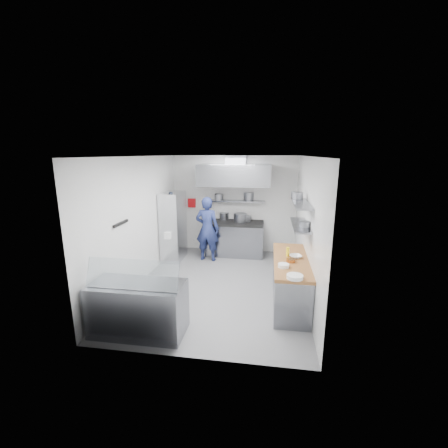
% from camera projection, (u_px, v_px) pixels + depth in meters
% --- Properties ---
extents(floor, '(5.00, 5.00, 0.00)m').
position_uv_depth(floor, '(220.00, 284.00, 6.70)').
color(floor, '#5C5C5F').
rests_on(floor, ground).
extents(ceiling, '(5.00, 5.00, 0.00)m').
position_uv_depth(ceiling, '(220.00, 156.00, 6.05)').
color(ceiling, silver).
rests_on(ceiling, wall_back).
extents(wall_back, '(3.60, 2.80, 0.02)m').
position_uv_depth(wall_back, '(234.00, 204.00, 8.78)').
color(wall_back, white).
rests_on(wall_back, floor).
extents(wall_front, '(3.60, 2.80, 0.02)m').
position_uv_depth(wall_front, '(189.00, 266.00, 3.97)').
color(wall_front, white).
rests_on(wall_front, floor).
extents(wall_left, '(2.80, 5.00, 0.02)m').
position_uv_depth(wall_left, '(140.00, 221.00, 6.64)').
color(wall_left, white).
rests_on(wall_left, floor).
extents(wall_right, '(2.80, 5.00, 0.02)m').
position_uv_depth(wall_right, '(307.00, 227.00, 6.11)').
color(wall_right, white).
rests_on(wall_right, floor).
extents(gas_range, '(1.60, 0.80, 0.90)m').
position_uv_depth(gas_range, '(235.00, 239.00, 8.60)').
color(gas_range, gray).
rests_on(gas_range, floor).
extents(cooktop, '(1.57, 0.78, 0.06)m').
position_uv_depth(cooktop, '(235.00, 223.00, 8.49)').
color(cooktop, black).
rests_on(cooktop, gas_range).
extents(stock_pot_left, '(0.27, 0.27, 0.20)m').
position_uv_depth(stock_pot_left, '(224.00, 216.00, 8.81)').
color(stock_pot_left, slate).
rests_on(stock_pot_left, cooktop).
extents(stock_pot_mid, '(0.37, 0.37, 0.24)m').
position_uv_depth(stock_pot_mid, '(240.00, 218.00, 8.49)').
color(stock_pot_mid, slate).
rests_on(stock_pot_mid, cooktop).
extents(stock_pot_right, '(0.27, 0.27, 0.16)m').
position_uv_depth(stock_pot_right, '(246.00, 219.00, 8.56)').
color(stock_pot_right, slate).
rests_on(stock_pot_right, cooktop).
extents(over_range_shelf, '(1.60, 0.30, 0.04)m').
position_uv_depth(over_range_shelf, '(237.00, 201.00, 8.58)').
color(over_range_shelf, gray).
rests_on(over_range_shelf, wall_back).
extents(shelf_pot_a, '(0.24, 0.24, 0.18)m').
position_uv_depth(shelf_pot_a, '(219.00, 197.00, 8.63)').
color(shelf_pot_a, slate).
rests_on(shelf_pot_a, over_range_shelf).
extents(shelf_pot_b, '(0.30, 0.30, 0.22)m').
position_uv_depth(shelf_pot_b, '(249.00, 196.00, 8.68)').
color(shelf_pot_b, slate).
rests_on(shelf_pot_b, over_range_shelf).
extents(extractor_hood, '(1.90, 1.15, 0.55)m').
position_uv_depth(extractor_hood, '(235.00, 175.00, 8.00)').
color(extractor_hood, gray).
rests_on(extractor_hood, wall_back).
extents(hood_duct, '(0.55, 0.55, 0.24)m').
position_uv_depth(hood_duct, '(236.00, 160.00, 8.13)').
color(hood_duct, slate).
rests_on(hood_duct, extractor_hood).
extents(red_firebox, '(0.22, 0.10, 0.26)m').
position_uv_depth(red_firebox, '(192.00, 203.00, 8.90)').
color(red_firebox, '#B90E14').
rests_on(red_firebox, wall_back).
extents(chef, '(0.67, 0.47, 1.75)m').
position_uv_depth(chef, '(207.00, 229.00, 8.05)').
color(chef, navy).
rests_on(chef, floor).
extents(wire_rack, '(0.50, 0.90, 1.85)m').
position_uv_depth(wire_rack, '(173.00, 226.00, 8.13)').
color(wire_rack, silver).
rests_on(wire_rack, floor).
extents(rack_bin_a, '(0.16, 0.20, 0.18)m').
position_uv_depth(rack_bin_a, '(168.00, 235.00, 7.73)').
color(rack_bin_a, white).
rests_on(rack_bin_a, wire_rack).
extents(rack_bin_b, '(0.14, 0.18, 0.16)m').
position_uv_depth(rack_bin_b, '(171.00, 214.00, 7.88)').
color(rack_bin_b, yellow).
rests_on(rack_bin_b, wire_rack).
extents(rack_jar, '(0.10, 0.10, 0.18)m').
position_uv_depth(rack_jar, '(171.00, 196.00, 7.68)').
color(rack_jar, black).
rests_on(rack_jar, wire_rack).
extents(knife_strip, '(0.04, 0.55, 0.05)m').
position_uv_depth(knife_strip, '(121.00, 223.00, 5.73)').
color(knife_strip, black).
rests_on(knife_strip, wall_left).
extents(prep_counter_base, '(0.62, 2.00, 0.84)m').
position_uv_depth(prep_counter_base, '(290.00, 282.00, 5.80)').
color(prep_counter_base, gray).
rests_on(prep_counter_base, floor).
extents(prep_counter_top, '(0.65, 2.04, 0.06)m').
position_uv_depth(prep_counter_top, '(291.00, 260.00, 5.70)').
color(prep_counter_top, brown).
rests_on(prep_counter_top, prep_counter_base).
extents(plate_stack_a, '(0.26, 0.26, 0.06)m').
position_uv_depth(plate_stack_a, '(295.00, 277.00, 4.80)').
color(plate_stack_a, white).
rests_on(plate_stack_a, prep_counter_top).
extents(plate_stack_b, '(0.19, 0.19, 0.06)m').
position_uv_depth(plate_stack_b, '(284.00, 266.00, 5.28)').
color(plate_stack_b, white).
rests_on(plate_stack_b, prep_counter_top).
extents(copper_pan, '(0.16, 0.16, 0.06)m').
position_uv_depth(copper_pan, '(291.00, 260.00, 5.53)').
color(copper_pan, '#B67033').
rests_on(copper_pan, prep_counter_top).
extents(squeeze_bottle, '(0.06, 0.06, 0.18)m').
position_uv_depth(squeeze_bottle, '(288.00, 252.00, 5.83)').
color(squeeze_bottle, yellow).
rests_on(squeeze_bottle, prep_counter_top).
extents(mixing_bowl, '(0.28, 0.28, 0.06)m').
position_uv_depth(mixing_bowl, '(295.00, 256.00, 5.75)').
color(mixing_bowl, white).
rests_on(mixing_bowl, prep_counter_top).
extents(wall_shelf_lower, '(0.30, 1.30, 0.04)m').
position_uv_depth(wall_shelf_lower, '(300.00, 225.00, 5.82)').
color(wall_shelf_lower, gray).
rests_on(wall_shelf_lower, wall_right).
extents(wall_shelf_upper, '(0.30, 1.30, 0.04)m').
position_uv_depth(wall_shelf_upper, '(301.00, 204.00, 5.72)').
color(wall_shelf_upper, gray).
rests_on(wall_shelf_upper, wall_right).
extents(shelf_pot_c, '(0.20, 0.20, 0.10)m').
position_uv_depth(shelf_pot_c, '(305.00, 224.00, 5.59)').
color(shelf_pot_c, slate).
rests_on(shelf_pot_c, wall_shelf_lower).
extents(shelf_pot_d, '(0.24, 0.24, 0.14)m').
position_uv_depth(shelf_pot_d, '(297.00, 195.00, 6.19)').
color(shelf_pot_d, slate).
rests_on(shelf_pot_d, wall_shelf_upper).
extents(display_case, '(1.50, 0.70, 0.85)m').
position_uv_depth(display_case, '(138.00, 308.00, 4.82)').
color(display_case, gray).
rests_on(display_case, floor).
extents(display_glass, '(1.47, 0.19, 0.42)m').
position_uv_depth(display_glass, '(132.00, 274.00, 4.56)').
color(display_glass, silver).
rests_on(display_glass, display_case).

